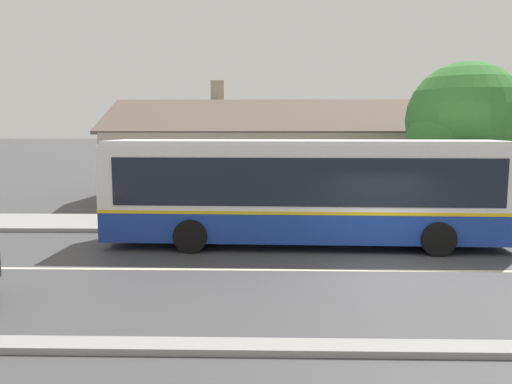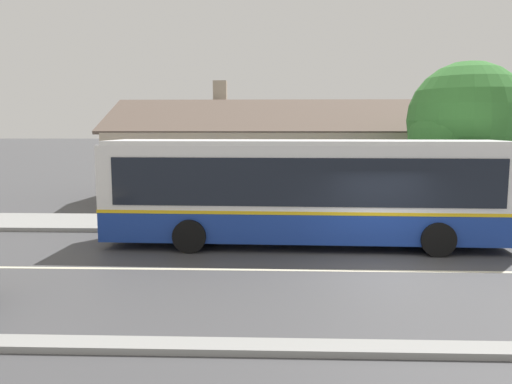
{
  "view_description": "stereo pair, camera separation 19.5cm",
  "coord_description": "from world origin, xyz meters",
  "px_view_note": "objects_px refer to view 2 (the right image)",
  "views": [
    {
      "loc": [
        -3.23,
        -12.66,
        3.71
      ],
      "look_at": [
        -3.6,
        4.11,
        1.52
      ],
      "focal_mm": 35.0,
      "sensor_mm": 36.0,
      "label": 1
    },
    {
      "loc": [
        -3.03,
        -12.66,
        3.71
      ],
      "look_at": [
        -3.6,
        4.11,
        1.52
      ],
      "focal_mm": 35.0,
      "sensor_mm": 36.0,
      "label": 2
    }
  ],
  "objects_px": {
    "bench_by_building": "(154,211)",
    "street_tree_primary": "(463,125)",
    "bus_stop_sign": "(497,186)",
    "transit_bus": "(304,189)"
  },
  "relations": [
    {
      "from": "transit_bus",
      "to": "bus_stop_sign",
      "type": "bearing_deg",
      "value": 16.93
    },
    {
      "from": "bench_by_building",
      "to": "street_tree_primary",
      "type": "height_order",
      "value": "street_tree_primary"
    },
    {
      "from": "bench_by_building",
      "to": "street_tree_primary",
      "type": "distance_m",
      "value": 12.1
    },
    {
      "from": "bench_by_building",
      "to": "street_tree_primary",
      "type": "relative_size",
      "value": 0.25
    },
    {
      "from": "transit_bus",
      "to": "bench_by_building",
      "type": "bearing_deg",
      "value": 152.55
    },
    {
      "from": "street_tree_primary",
      "to": "transit_bus",
      "type": "bearing_deg",
      "value": -149.25
    },
    {
      "from": "transit_bus",
      "to": "bus_stop_sign",
      "type": "xyz_separation_m",
      "value": [
        6.87,
        2.09,
        -0.13
      ]
    },
    {
      "from": "transit_bus",
      "to": "street_tree_primary",
      "type": "bearing_deg",
      "value": 30.75
    },
    {
      "from": "street_tree_primary",
      "to": "bus_stop_sign",
      "type": "height_order",
      "value": "street_tree_primary"
    },
    {
      "from": "bench_by_building",
      "to": "bus_stop_sign",
      "type": "relative_size",
      "value": 0.65
    }
  ]
}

